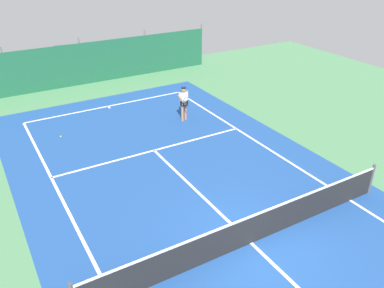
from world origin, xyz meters
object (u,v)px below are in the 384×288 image
(tennis_net, at_px, (252,229))
(parked_car, at_px, (70,62))
(tennis_player, at_px, (184,101))
(tennis_ball_near_player, at_px, (61,136))

(tennis_net, xyz_separation_m, parked_car, (-0.16, 18.14, 0.33))
(tennis_player, height_order, parked_car, parked_car)
(tennis_player, xyz_separation_m, tennis_ball_near_player, (-5.50, 1.15, -0.93))
(tennis_net, relative_size, tennis_ball_near_player, 153.33)
(tennis_net, distance_m, tennis_ball_near_player, 10.02)
(tennis_ball_near_player, bearing_deg, tennis_net, -72.72)
(tennis_player, distance_m, tennis_ball_near_player, 5.70)
(tennis_net, bearing_deg, tennis_player, 73.25)
(tennis_player, bearing_deg, parked_car, -89.80)
(parked_car, bearing_deg, tennis_net, -81.71)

